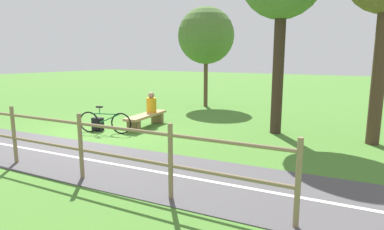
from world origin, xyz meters
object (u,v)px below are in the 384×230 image
Objects in this scene: backpack at (98,124)px; tree_far_right at (206,36)px; bicycle at (105,122)px; person_seated at (151,104)px; bench at (146,118)px.

tree_far_right is at bearing 177.42° from backpack.
bicycle is 3.88× the size of backpack.
bicycle reaches higher than backpack.
tree_far_right is at bearing 177.60° from person_seated.
bicycle is (1.38, -0.49, 0.04)m from bench.
person_seated reaches higher than backpack.
person_seated is 1.84m from bicycle.
tree_far_right is at bearing 177.77° from bench.
backpack is (1.64, -0.87, -0.53)m from person_seated.
bench is 1.59m from backpack.
backpack is at bearing -37.32° from person_seated.
bench is 1.27× the size of bicycle.
tree_far_right is (-4.79, -0.58, 2.56)m from person_seated.
tree_far_right reaches higher than person_seated.
backpack is at bearing -2.58° from tree_far_right.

